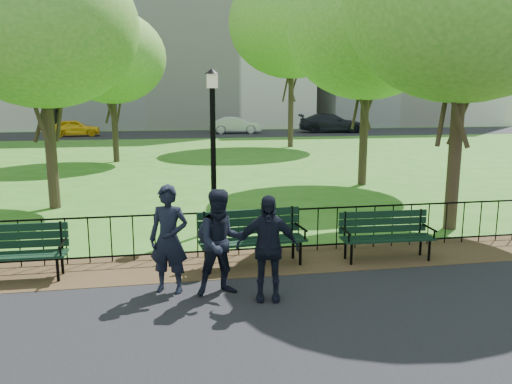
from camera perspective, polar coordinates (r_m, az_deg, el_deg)
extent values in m
plane|color=#32681B|center=(7.93, -4.20, -11.87)|extent=(120.00, 120.00, 0.00)
cube|color=#392417|center=(9.32, -5.21, -8.27)|extent=(60.00, 1.60, 0.01)
cube|color=black|center=(42.40, -9.34, 6.53)|extent=(70.00, 9.00, 0.01)
cylinder|color=black|center=(9.56, -5.57, -2.39)|extent=(24.00, 0.04, 0.04)
cylinder|color=black|center=(9.76, -5.48, -6.74)|extent=(24.00, 0.04, 0.04)
cylinder|color=black|center=(9.67, -5.52, -4.87)|extent=(0.02, 0.02, 0.90)
cube|color=beige|center=(62.06, 16.21, 18.68)|extent=(20.00, 15.00, 24.00)
cube|color=black|center=(9.08, -0.32, -5.63)|extent=(1.98, 0.70, 0.04)
cube|color=black|center=(9.25, -0.79, -2.94)|extent=(1.94, 0.22, 0.49)
cylinder|color=black|center=(8.79, -5.33, -7.89)|extent=(0.05, 0.05, 0.49)
cylinder|color=black|center=(9.23, 5.09, -6.98)|extent=(0.05, 0.05, 0.49)
cylinder|color=black|center=(9.16, -5.77, -7.13)|extent=(0.05, 0.05, 0.49)
cylinder|color=black|center=(9.58, 4.26, -6.30)|extent=(0.05, 0.05, 0.49)
cylinder|color=black|center=(8.84, -6.09, -4.84)|extent=(0.10, 0.61, 0.04)
cylinder|color=black|center=(9.31, 5.15, -4.02)|extent=(0.10, 0.61, 0.04)
ellipsoid|color=black|center=(8.74, -5.34, -4.70)|extent=(0.42, 0.31, 0.44)
cube|color=black|center=(9.34, -26.26, -6.56)|extent=(1.80, 0.51, 0.04)
cube|color=black|center=(9.49, -25.99, -4.12)|extent=(1.79, 0.07, 0.45)
cylinder|color=black|center=(9.04, -21.72, -8.24)|extent=(0.05, 0.05, 0.45)
cylinder|color=black|center=(9.37, -21.26, -7.54)|extent=(0.05, 0.05, 0.45)
cylinder|color=black|center=(9.08, -21.23, -5.47)|extent=(0.05, 0.56, 0.04)
cube|color=black|center=(9.74, 14.81, -5.15)|extent=(1.77, 0.53, 0.04)
cube|color=black|center=(9.88, 14.33, -2.88)|extent=(1.75, 0.10, 0.44)
cylinder|color=black|center=(9.38, 10.85, -7.00)|extent=(0.05, 0.05, 0.44)
cylinder|color=black|center=(9.97, 19.19, -6.35)|extent=(0.05, 0.05, 0.44)
cylinder|color=black|center=(9.69, 10.17, -6.38)|extent=(0.05, 0.05, 0.44)
cylinder|color=black|center=(10.26, 18.29, -5.80)|extent=(0.05, 0.05, 0.44)
cylinder|color=black|center=(9.40, 10.19, -4.42)|extent=(0.06, 0.55, 0.04)
cylinder|color=black|center=(10.04, 19.22, -3.88)|extent=(0.06, 0.55, 0.04)
cylinder|color=black|center=(11.58, -4.77, -4.11)|extent=(0.29, 0.29, 0.16)
cylinder|color=black|center=(11.28, -4.89, 3.61)|extent=(0.12, 0.12, 3.30)
cube|color=beige|center=(11.20, -5.04, 12.53)|extent=(0.23, 0.23, 0.31)
cone|color=black|center=(11.21, -5.06, 13.58)|extent=(0.33, 0.33, 0.12)
cylinder|color=#2D2116|center=(14.83, -22.35, 3.96)|extent=(0.30, 0.30, 2.99)
ellipsoid|color=#438728|center=(14.87, -23.32, 17.02)|extent=(5.04, 5.04, 4.28)
cylinder|color=#2D2116|center=(12.37, 21.71, 3.22)|extent=(0.30, 0.30, 3.17)
cylinder|color=#2D2116|center=(17.88, 12.19, 5.91)|extent=(0.29, 0.29, 3.21)
ellipsoid|color=#438728|center=(17.95, 12.67, 17.55)|extent=(5.41, 5.41, 4.60)
cylinder|color=#2D2116|center=(24.78, -15.80, 6.78)|extent=(0.28, 0.28, 2.98)
ellipsoid|color=#438728|center=(24.80, -16.22, 14.58)|extent=(5.03, 5.03, 4.27)
cylinder|color=#2D2116|center=(31.16, 4.00, 9.32)|extent=(0.32, 0.32, 4.52)
ellipsoid|color=#438728|center=(31.45, 4.13, 18.68)|extent=(7.62, 7.62, 6.48)
imported|color=black|center=(7.94, -9.93, -5.34)|extent=(0.73, 0.60, 1.72)
imported|color=black|center=(7.75, -3.93, -5.77)|extent=(0.86, 0.53, 1.67)
imported|color=black|center=(7.54, 1.29, -6.39)|extent=(1.01, 0.57, 1.62)
imported|color=yellow|center=(41.87, -20.07, 6.90)|extent=(4.13, 2.23, 1.34)
imported|color=#ACAEB4|center=(42.71, -2.41, 7.66)|extent=(4.31, 1.51, 1.42)
imported|color=black|center=(44.42, 8.56, 7.81)|extent=(5.95, 3.33, 1.63)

